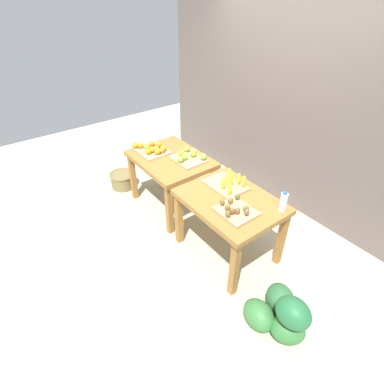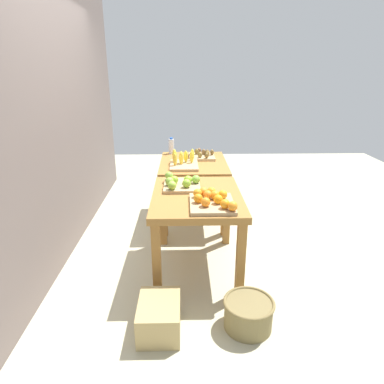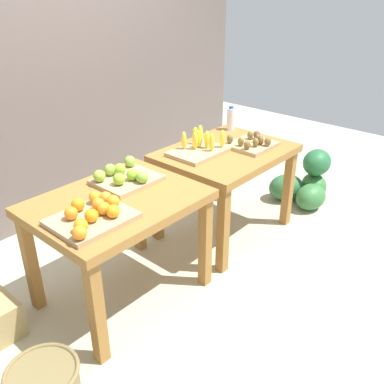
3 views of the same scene
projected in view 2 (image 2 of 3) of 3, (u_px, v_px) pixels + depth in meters
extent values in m
plane|color=#B6B194|center=(195.00, 239.00, 3.78)|extent=(8.00, 8.00, 0.00)
cube|color=#665955|center=(56.00, 102.00, 3.23)|extent=(4.40, 0.12, 3.00)
cube|color=olive|center=(197.00, 197.00, 3.00)|extent=(1.04, 0.80, 0.06)
cube|color=olive|center=(241.00, 260.00, 2.71)|extent=(0.07, 0.07, 0.69)
cube|color=olive|center=(227.00, 214.00, 3.57)|extent=(0.07, 0.07, 0.69)
cube|color=olive|center=(157.00, 261.00, 2.69)|extent=(0.07, 0.07, 0.69)
cube|color=olive|center=(163.00, 215.00, 3.56)|extent=(0.07, 0.07, 0.69)
cube|color=olive|center=(193.00, 164.00, 4.05)|extent=(1.04, 0.80, 0.06)
cube|color=olive|center=(225.00, 207.00, 3.76)|extent=(0.07, 0.07, 0.69)
cube|color=olive|center=(217.00, 181.00, 4.62)|extent=(0.07, 0.07, 0.69)
cube|color=olive|center=(164.00, 207.00, 3.74)|extent=(0.07, 0.07, 0.69)
cube|color=olive|center=(168.00, 182.00, 4.61)|extent=(0.07, 0.07, 0.69)
cube|color=tan|center=(212.00, 204.00, 2.74)|extent=(0.44, 0.36, 0.03)
sphere|color=orange|center=(197.00, 193.00, 2.82)|extent=(0.11, 0.11, 0.08)
sphere|color=orange|center=(223.00, 195.00, 2.79)|extent=(0.11, 0.11, 0.08)
sphere|color=orange|center=(208.00, 195.00, 2.79)|extent=(0.08, 0.08, 0.08)
sphere|color=orange|center=(198.00, 198.00, 2.71)|extent=(0.11, 0.11, 0.08)
sphere|color=orange|center=(233.00, 206.00, 2.56)|extent=(0.08, 0.08, 0.08)
sphere|color=orange|center=(225.00, 204.00, 2.60)|extent=(0.10, 0.10, 0.08)
sphere|color=orange|center=(211.00, 191.00, 2.86)|extent=(0.09, 0.09, 0.08)
sphere|color=orange|center=(215.00, 195.00, 2.78)|extent=(0.10, 0.10, 0.08)
sphere|color=orange|center=(218.00, 199.00, 2.69)|extent=(0.08, 0.08, 0.08)
sphere|color=orange|center=(206.00, 202.00, 2.63)|extent=(0.09, 0.09, 0.08)
sphere|color=orange|center=(203.00, 192.00, 2.86)|extent=(0.10, 0.10, 0.08)
cube|color=tan|center=(182.00, 185.00, 3.17)|extent=(0.40, 0.34, 0.03)
sphere|color=#82BD41|center=(196.00, 179.00, 3.18)|extent=(0.11, 0.11, 0.08)
sphere|color=#8BBC30|center=(188.00, 180.00, 3.16)|extent=(0.10, 0.10, 0.08)
sphere|color=#8CBB2E|center=(174.00, 180.00, 3.16)|extent=(0.11, 0.11, 0.08)
sphere|color=#8CBE3C|center=(172.00, 185.00, 3.01)|extent=(0.11, 0.11, 0.08)
sphere|color=#88BA32|center=(187.00, 183.00, 3.06)|extent=(0.10, 0.10, 0.08)
sphere|color=#89B53F|center=(169.00, 181.00, 3.11)|extent=(0.10, 0.10, 0.08)
sphere|color=#82B23D|center=(169.00, 176.00, 3.29)|extent=(0.11, 0.11, 0.08)
cube|color=tan|center=(184.00, 165.00, 3.84)|extent=(0.44, 0.32, 0.03)
ellipsoid|color=yellow|center=(181.00, 157.00, 3.85)|extent=(0.05, 0.04, 0.14)
ellipsoid|color=yellow|center=(175.00, 159.00, 3.76)|extent=(0.07, 0.07, 0.14)
ellipsoid|color=yellow|center=(186.00, 157.00, 3.88)|extent=(0.06, 0.07, 0.14)
ellipsoid|color=yellow|center=(192.00, 157.00, 3.86)|extent=(0.07, 0.06, 0.14)
ellipsoid|color=yellow|center=(192.00, 155.00, 3.97)|extent=(0.07, 0.07, 0.14)
ellipsoid|color=yellow|center=(174.00, 155.00, 3.95)|extent=(0.05, 0.06, 0.14)
ellipsoid|color=yellow|center=(175.00, 156.00, 3.89)|extent=(0.07, 0.06, 0.14)
ellipsoid|color=yellow|center=(181.00, 158.00, 3.80)|extent=(0.04, 0.05, 0.14)
cube|color=tan|center=(202.00, 157.00, 4.22)|extent=(0.36, 0.32, 0.03)
ellipsoid|color=brown|center=(204.00, 152.00, 4.24)|extent=(0.07, 0.07, 0.07)
ellipsoid|color=brown|center=(197.00, 151.00, 4.26)|extent=(0.07, 0.07, 0.07)
ellipsoid|color=brown|center=(207.00, 154.00, 4.16)|extent=(0.07, 0.07, 0.07)
ellipsoid|color=brown|center=(212.00, 152.00, 4.23)|extent=(0.07, 0.07, 0.07)
ellipsoid|color=brown|center=(199.00, 151.00, 4.31)|extent=(0.07, 0.07, 0.07)
ellipsoid|color=brown|center=(192.00, 155.00, 4.09)|extent=(0.06, 0.07, 0.07)
ellipsoid|color=brown|center=(200.00, 155.00, 4.10)|extent=(0.06, 0.07, 0.07)
ellipsoid|color=brown|center=(207.00, 155.00, 4.07)|extent=(0.07, 0.06, 0.07)
ellipsoid|color=brown|center=(207.00, 152.00, 4.22)|extent=(0.07, 0.07, 0.07)
cylinder|color=silver|center=(171.00, 146.00, 4.41)|extent=(0.07, 0.07, 0.19)
cylinder|color=blue|center=(171.00, 138.00, 4.37)|extent=(0.04, 0.04, 0.02)
ellipsoid|color=#316D35|center=(209.00, 182.00, 5.29)|extent=(0.39, 0.38, 0.24)
ellipsoid|color=#2E673B|center=(199.00, 186.00, 5.07)|extent=(0.43, 0.41, 0.26)
ellipsoid|color=#347138|center=(217.00, 187.00, 5.06)|extent=(0.36, 0.29, 0.25)
ellipsoid|color=#246437|center=(210.00, 167.00, 5.21)|extent=(0.31, 0.26, 0.26)
cylinder|color=olive|center=(248.00, 315.00, 2.45)|extent=(0.35, 0.35, 0.21)
torus|color=olive|center=(249.00, 303.00, 2.41)|extent=(0.38, 0.38, 0.02)
cube|color=tan|center=(159.00, 317.00, 2.41)|extent=(0.40, 0.30, 0.24)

